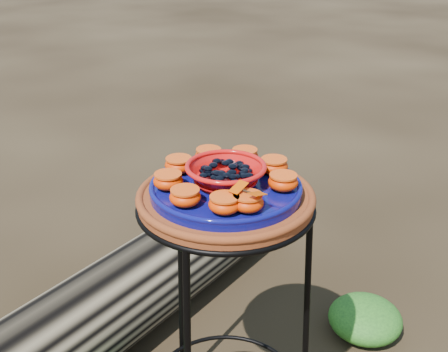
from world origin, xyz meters
TOP-DOWN VIEW (x-y plane):
  - plant_stand at (0.00, 0.00)m, footprint 0.44×0.44m
  - terracotta_saucer at (0.00, 0.00)m, footprint 0.39×0.39m
  - cobalt_plate at (0.00, 0.00)m, footprint 0.34×0.34m
  - red_bowl at (0.00, 0.00)m, footprint 0.17×0.17m
  - glass_gems at (0.00, 0.00)m, footprint 0.13×0.13m
  - orange_half_0 at (-0.03, -0.12)m, footprint 0.07×0.07m
  - orange_half_1 at (0.08, -0.09)m, footprint 0.07×0.07m
  - orange_half_2 at (0.12, -0.02)m, footprint 0.07×0.07m
  - orange_half_3 at (0.11, 0.07)m, footprint 0.07×0.07m
  - orange_half_4 at (0.04, 0.12)m, footprint 0.07×0.07m
  - orange_half_5 at (-0.05, 0.12)m, footprint 0.07×0.07m
  - orange_half_6 at (-0.11, 0.06)m, footprint 0.07×0.07m
  - orange_half_7 at (-0.12, -0.03)m, footprint 0.07×0.07m
  - orange_half_8 at (-0.08, -0.10)m, footprint 0.07×0.07m
  - butterfly at (-0.03, -0.12)m, footprint 0.10×0.07m
  - driftwood_log at (0.03, 0.54)m, footprint 1.62×0.87m
  - foliage_right at (0.61, 0.04)m, footprint 0.25×0.25m
  - foliage_back at (-0.23, 0.57)m, footprint 0.28×0.28m

SIDE VIEW (x-z plane):
  - foliage_right at x=0.61m, z-range 0.00..0.12m
  - foliage_back at x=-0.23m, z-range 0.00..0.14m
  - driftwood_log at x=0.03m, z-range 0.00..0.29m
  - plant_stand at x=0.00m, z-range 0.00..0.70m
  - terracotta_saucer at x=0.00m, z-range 0.70..0.73m
  - cobalt_plate at x=0.00m, z-range 0.73..0.75m
  - orange_half_0 at x=-0.03m, z-range 0.75..0.79m
  - orange_half_1 at x=0.08m, z-range 0.75..0.79m
  - orange_half_2 at x=0.12m, z-range 0.75..0.79m
  - orange_half_3 at x=0.11m, z-range 0.75..0.79m
  - orange_half_4 at x=0.04m, z-range 0.75..0.79m
  - orange_half_5 at x=-0.05m, z-range 0.75..0.79m
  - orange_half_6 at x=-0.11m, z-range 0.75..0.79m
  - orange_half_7 at x=-0.12m, z-range 0.75..0.79m
  - orange_half_8 at x=-0.08m, z-range 0.75..0.79m
  - red_bowl at x=0.00m, z-range 0.75..0.80m
  - butterfly at x=-0.03m, z-range 0.79..0.80m
  - glass_gems at x=0.00m, z-range 0.80..0.82m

